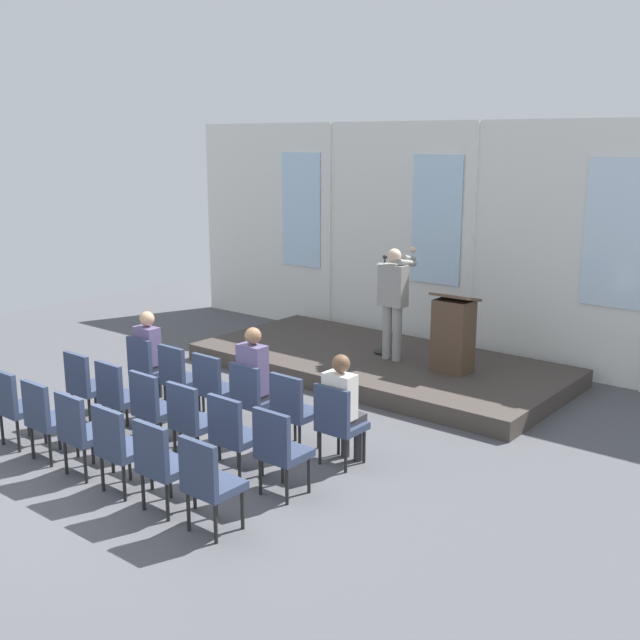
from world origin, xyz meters
TOP-DOWN VIEW (x-y plane):
  - ground_plane at (0.00, 0.00)m, footprint 16.65×16.65m
  - rear_partition at (0.02, 6.40)m, footprint 10.96×0.14m
  - stage_platform at (0.00, 4.74)m, footprint 5.68×2.73m
  - speaker at (0.25, 4.73)m, footprint 0.51×0.69m
  - mic_stand at (-0.05, 4.92)m, footprint 0.28×0.28m
  - lectern at (1.26, 4.76)m, footprint 0.60×0.48m
  - chair_r0_c0 at (-1.64, 1.57)m, footprint 0.46×0.44m
  - audience_r0_c0 at (-1.64, 1.65)m, footprint 0.36×0.39m
  - chair_r0_c1 at (-0.98, 1.57)m, footprint 0.46×0.44m
  - chair_r0_c2 at (-0.33, 1.57)m, footprint 0.46×0.44m
  - chair_r0_c3 at (0.33, 1.57)m, footprint 0.46×0.44m
  - audience_r0_c3 at (0.33, 1.65)m, footprint 0.36×0.39m
  - chair_r0_c4 at (0.98, 1.57)m, footprint 0.46×0.44m
  - chair_r0_c5 at (1.64, 1.57)m, footprint 0.46×0.44m
  - audience_r0_c5 at (1.64, 1.65)m, footprint 0.36×0.39m
  - chair_r1_c0 at (-1.64, 0.60)m, footprint 0.46×0.44m
  - chair_r1_c1 at (-0.98, 0.60)m, footprint 0.46×0.44m
  - chair_r1_c2 at (-0.33, 0.60)m, footprint 0.46×0.44m
  - chair_r1_c3 at (0.33, 0.60)m, footprint 0.46×0.44m
  - chair_r1_c4 at (0.98, 0.60)m, footprint 0.46×0.44m
  - chair_r1_c5 at (1.64, 0.60)m, footprint 0.46×0.44m
  - chair_r2_c0 at (-1.64, -0.36)m, footprint 0.46×0.44m
  - chair_r2_c1 at (-0.98, -0.36)m, footprint 0.46×0.44m
  - chair_r2_c2 at (-0.33, -0.36)m, footprint 0.46×0.44m
  - chair_r2_c3 at (0.33, -0.36)m, footprint 0.46×0.44m
  - chair_r2_c4 at (0.98, -0.36)m, footprint 0.46×0.44m
  - chair_r2_c5 at (1.64, -0.36)m, footprint 0.46×0.44m

SIDE VIEW (x-z plane):
  - ground_plane at x=0.00m, z-range 0.00..0.00m
  - stage_platform at x=0.00m, z-range 0.00..0.26m
  - chair_r0_c0 at x=-1.64m, z-range 0.06..1.00m
  - chair_r0_c1 at x=-0.98m, z-range 0.06..1.00m
  - chair_r0_c2 at x=-0.33m, z-range 0.06..1.00m
  - chair_r0_c3 at x=0.33m, z-range 0.06..1.00m
  - chair_r0_c4 at x=0.98m, z-range 0.06..1.00m
  - chair_r0_c5 at x=1.64m, z-range 0.06..1.00m
  - chair_r1_c0 at x=-1.64m, z-range 0.06..1.00m
  - chair_r1_c1 at x=-0.98m, z-range 0.06..1.00m
  - chair_r1_c2 at x=-0.33m, z-range 0.06..1.00m
  - chair_r1_c3 at x=0.33m, z-range 0.06..1.00m
  - chair_r1_c4 at x=0.98m, z-range 0.06..1.00m
  - chair_r1_c5 at x=1.64m, z-range 0.06..1.00m
  - chair_r2_c0 at x=-1.64m, z-range 0.06..1.00m
  - chair_r2_c1 at x=-0.98m, z-range 0.06..1.00m
  - chair_r2_c2 at x=-0.33m, z-range 0.06..1.00m
  - chair_r2_c3 at x=0.33m, z-range 0.06..1.00m
  - chair_r2_c4 at x=0.98m, z-range 0.06..1.00m
  - chair_r2_c5 at x=1.64m, z-range 0.06..1.00m
  - mic_stand at x=-0.05m, z-range -0.18..1.37m
  - audience_r0_c5 at x=1.64m, z-range 0.07..1.34m
  - audience_r0_c0 at x=-1.64m, z-range 0.07..1.36m
  - audience_r0_c3 at x=0.33m, z-range 0.07..1.44m
  - lectern at x=1.26m, z-range 0.23..1.39m
  - speaker at x=0.25m, z-range 0.40..2.10m
  - rear_partition at x=0.02m, z-range 0.02..3.84m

